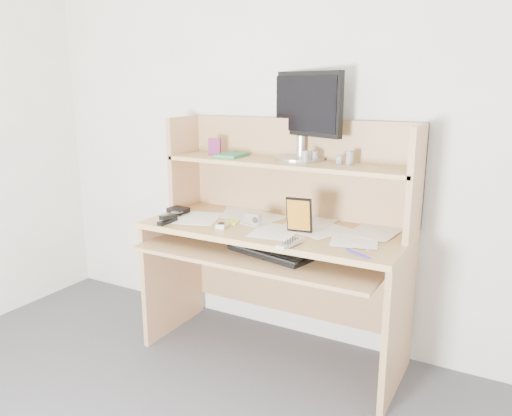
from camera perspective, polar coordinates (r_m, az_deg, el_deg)
The scene contains 19 objects.
back_wall at distance 2.85m, azimuth 5.09°, elevation 9.17°, with size 3.60×0.04×2.50m, color white.
desk at distance 2.73m, azimuth 2.80°, elevation -2.85°, with size 1.40×0.70×1.30m.
paper_clutter at distance 2.65m, azimuth 2.05°, elevation -2.07°, with size 1.32×0.54×0.01m, color white.
keyboard at distance 2.51m, azimuth 1.53°, elevation -5.07°, with size 0.46×0.25×0.03m.
tv_remote at distance 2.33m, azimuth 3.93°, elevation -4.03°, with size 0.05×0.17×0.02m, color #B0AFAA.
flip_phone at distance 2.63m, azimuth -3.85°, elevation -1.87°, with size 0.05×0.09×0.02m, color silver.
stapler at distance 2.75m, azimuth -10.09°, elevation -1.19°, with size 0.04×0.13×0.04m, color black.
wallet at distance 2.95m, azimuth -8.87°, elevation -0.22°, with size 0.11×0.09×0.03m, color black.
sticky_note_pad at distance 2.72m, azimuth -2.88°, elevation -1.60°, with size 0.07×0.07×0.01m, color #F9FF43.
digital_camera at distance 2.67m, azimuth -0.33°, elevation -1.22°, with size 0.09×0.04×0.06m, color silver.
game_case at distance 2.51m, azimuth 4.96°, elevation -0.80°, with size 0.13×0.01×0.18m, color black.
blue_pen at distance 2.24m, azimuth 11.57°, elevation -5.11°, with size 0.01×0.01×0.14m, color #1B1CD1.
card_box at distance 2.94m, azimuth -4.75°, elevation 6.99°, with size 0.07×0.02×0.10m, color #A62716.
shelf_book at distance 2.87m, azimuth -2.81°, elevation 6.04°, with size 0.13×0.19×0.02m, color #2D713F.
chip_stack_a at distance 2.70m, azimuth 6.65°, elevation 5.87°, with size 0.04×0.04×0.06m, color black.
chip_stack_b at distance 2.64m, azimuth 5.65°, elevation 5.84°, with size 0.04×0.04×0.07m, color silver.
chip_stack_c at distance 2.63m, azimuth 9.49°, elevation 5.47°, with size 0.04×0.04×0.05m, color black.
chip_stack_d at distance 2.62m, azimuth 10.65°, elevation 5.64°, with size 0.04×0.04×0.07m, color white.
monitor at distance 2.76m, azimuth 5.36°, elevation 10.74°, with size 0.52×0.29×0.47m.
Camera 1 is at (1.15, -0.80, 1.48)m, focal length 35.00 mm.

